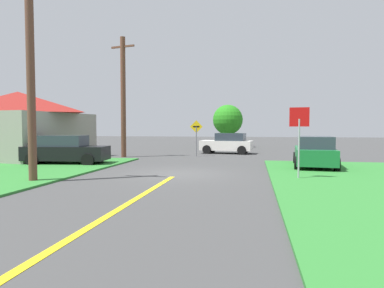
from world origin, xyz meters
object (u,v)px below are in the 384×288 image
Objects in this scene: parked_car_near_building at (65,150)px; utility_pole_mid at (123,96)px; car_approaching_junction at (227,143)px; barn at (18,125)px; utility_pole_near at (30,59)px; car_on_crossroad at (315,152)px; direction_sign at (196,134)px; stop_sign at (299,129)px; oak_tree_left at (228,120)px.

parked_car_near_building is 0.57× the size of utility_pole_mid.
barn is (-13.35, -6.74, 1.42)m from car_approaching_junction.
car_approaching_junction is 0.47× the size of utility_pole_near.
car_on_crossroad is 0.55× the size of utility_pole_mid.
direction_sign is (-7.08, 5.58, 0.80)m from car_on_crossroad.
car_approaching_junction is at bearing 33.57° from utility_pole_mid.
car_approaching_junction and car_on_crossroad have the same top height.
barn reaches higher than direction_sign.
stop_sign is 0.32× the size of utility_pole_near.
utility_pole_mid is 7.15m from barn.
stop_sign is 0.34× the size of utility_pole_mid.
utility_pole_near reaches higher than parked_car_near_building.
direction_sign is (4.11, 12.22, -3.00)m from utility_pole_near.
utility_pole_mid reaches higher than stop_sign.
car_on_crossroad and parked_car_near_building have the same top height.
car_approaching_junction is 1.65× the size of direction_sign.
car_approaching_junction is 15.02m from barn.
oak_tree_left is (-0.63, 8.36, 2.06)m from car_approaching_junction.
direction_sign is 11.97m from barn.
oak_tree_left is 19.76m from barn.
barn is at bearing -11.80° from stop_sign.
utility_pole_near is (-6.10, -15.28, 3.80)m from car_approaching_junction.
utility_pole_near is 24.33m from oak_tree_left.
oak_tree_left is (-5.73, 17.01, 2.06)m from car_on_crossroad.
car_on_crossroad is (1.31, 4.21, -1.19)m from stop_sign.
utility_pole_mid is 1.87× the size of oak_tree_left.
parked_car_near_building is 1.06× the size of oak_tree_left.
stop_sign is 0.63× the size of car_on_crossroad.
car_approaching_junction is at bearing 57.05° from direction_sign.
stop_sign is 12.55m from parked_car_near_building.
stop_sign is at bearing -78.24° from oak_tree_left.
barn is at bearing 144.36° from parked_car_near_building.
oak_tree_left is (-4.42, 21.22, 0.86)m from stop_sign.
parked_car_near_building is 1.82× the size of direction_sign.
stop_sign reaches higher than direction_sign.
car_approaching_junction is at bearing 36.10° from car_on_crossroad.
barn reaches higher than oak_tree_left.
car_approaching_junction is 0.96× the size of oak_tree_left.
utility_pole_mid is (-0.76, 10.73, -0.38)m from utility_pole_near.
parked_car_near_building is 7.21m from utility_pole_near.
utility_pole_mid reaches higher than car_approaching_junction.
car_on_crossroad is 13.09m from utility_pole_mid.
oak_tree_left reaches higher than parked_car_near_building.
parked_car_near_building is 5.99m from barn.
stop_sign is at bearing 114.08° from car_approaching_junction.
utility_pole_near is 1.08× the size of utility_pole_mid.
car_approaching_junction is at bearing -85.69° from oak_tree_left.
utility_pole_mid is (-10.64, 8.31, 2.22)m from stop_sign.
barn is (-18.45, 1.91, 1.41)m from car_on_crossroad.
utility_pole_mid is at bearing 67.47° from parked_car_near_building.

